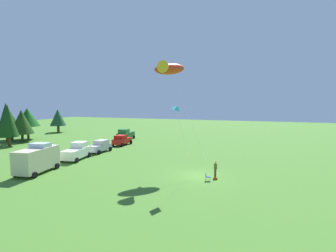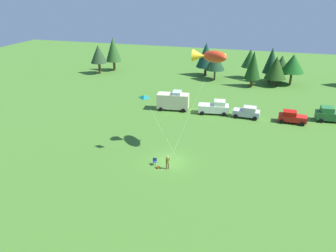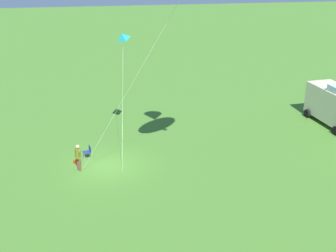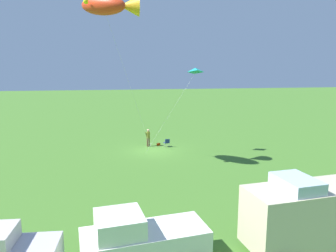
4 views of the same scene
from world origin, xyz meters
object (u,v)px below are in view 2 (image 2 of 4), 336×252
at_px(folding_chair, 155,161).
at_px(truck_white_pickup, 214,107).
at_px(person_kite_flyer, 167,161).
at_px(kite_delta_teal, 144,97).
at_px(van_camper_beige, 173,101).
at_px(car_silver_compact, 247,112).
at_px(car_red_sedan, 292,117).
at_px(backpack_on_grass, 158,168).
at_px(truck_green_flatbed, 332,115).
at_px(kite_large_fish, 210,56).

distance_m(folding_chair, truck_white_pickup, 19.53).
distance_m(person_kite_flyer, kite_delta_teal, 8.23).
height_order(van_camper_beige, truck_white_pickup, van_camper_beige).
distance_m(person_kite_flyer, car_silver_compact, 20.85).
bearing_deg(car_red_sedan, backpack_on_grass, 54.46).
bearing_deg(truck_green_flatbed, truck_white_pickup, 1.99).
xyz_separation_m(backpack_on_grass, car_silver_compact, (8.74, 19.58, 0.84)).
height_order(car_silver_compact, kite_delta_teal, kite_delta_teal).
relative_size(person_kite_flyer, truck_white_pickup, 0.33).
bearing_deg(kite_delta_teal, van_camper_beige, 93.32).
bearing_deg(kite_delta_teal, truck_white_pickup, 69.33).
distance_m(backpack_on_grass, kite_large_fish, 14.48).
bearing_deg(truck_green_flatbed, car_silver_compact, 5.67).
relative_size(person_kite_flyer, kite_large_fish, 0.13).
xyz_separation_m(car_silver_compact, car_red_sedan, (6.88, -0.19, 0.00)).
xyz_separation_m(truck_green_flatbed, kite_delta_teal, (-24.52, -18.37, 6.42)).
xyz_separation_m(car_silver_compact, truck_green_flatbed, (12.94, 2.19, 0.15)).
bearing_deg(truck_white_pickup, backpack_on_grass, -107.90).
xyz_separation_m(person_kite_flyer, van_camper_beige, (-4.85, 19.56, 0.62)).
xyz_separation_m(van_camper_beige, kite_large_fish, (8.20, -13.09, 10.54)).
distance_m(car_silver_compact, truck_green_flatbed, 13.12).
distance_m(folding_chair, car_silver_compact, 21.05).
height_order(person_kite_flyer, truck_white_pickup, truck_white_pickup).
xyz_separation_m(van_camper_beige, truck_white_pickup, (7.16, 0.10, -0.54)).
distance_m(backpack_on_grass, car_red_sedan, 24.91).
height_order(person_kite_flyer, car_red_sedan, car_red_sedan).
distance_m(folding_chair, van_camper_beige, 19.26).
distance_m(truck_white_pickup, car_red_sedan, 12.26).
distance_m(van_camper_beige, car_silver_compact, 12.55).
relative_size(person_kite_flyer, car_red_sedan, 0.40).
bearing_deg(van_camper_beige, folding_chair, -87.67).
bearing_deg(car_silver_compact, kite_delta_teal, -122.28).
bearing_deg(kite_large_fish, car_red_sedan, 48.57).
height_order(truck_white_pickup, truck_green_flatbed, same).
distance_m(backpack_on_grass, kite_delta_teal, 8.63).
relative_size(car_silver_compact, kite_large_fish, 0.33).
xyz_separation_m(person_kite_flyer, car_red_sedan, (14.57, 19.19, -0.07)).
bearing_deg(truck_white_pickup, truck_green_flatbed, -2.36).
relative_size(backpack_on_grass, van_camper_beige, 0.06).
bearing_deg(car_red_sedan, folding_chair, 52.01).
bearing_deg(car_silver_compact, van_camper_beige, -177.53).
bearing_deg(kite_delta_teal, car_silver_compact, 54.40).
bearing_deg(car_silver_compact, folding_chair, -113.42).
relative_size(kite_large_fish, kite_delta_teal, 1.66).
bearing_deg(truck_green_flatbed, car_red_sedan, 17.52).
relative_size(folding_chair, truck_white_pickup, 0.16).
bearing_deg(folding_chair, backpack_on_grass, 29.16).
bearing_deg(kite_large_fish, person_kite_flyer, -117.36).
distance_m(van_camper_beige, car_red_sedan, 19.43).
bearing_deg(kite_large_fish, car_silver_compact, 71.43).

